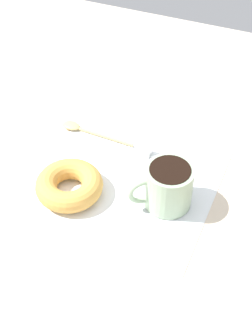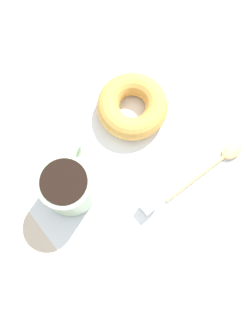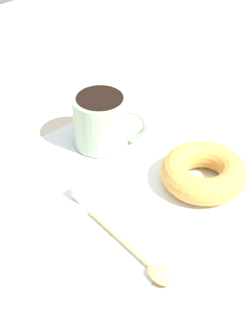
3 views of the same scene
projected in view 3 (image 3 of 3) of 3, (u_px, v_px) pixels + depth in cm
name	position (u px, v px, depth cm)	size (l,w,h in cm)	color
ground_plane	(131.00, 182.00, 76.31)	(120.00, 120.00, 2.00)	beige
napkin	(126.00, 180.00, 74.73)	(30.36, 30.36, 0.30)	white
coffee_cup	(102.00, 120.00, 78.48)	(8.46, 9.50, 7.59)	#9EB793
donut	(204.00, 172.00, 72.99)	(11.29, 11.29, 3.59)	gold
spoon	(147.00, 262.00, 63.05)	(2.55, 15.00, 0.90)	#D8B772
sugar_cube	(82.00, 192.00, 71.33)	(1.94, 1.94, 1.94)	white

